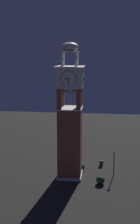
# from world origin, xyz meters

# --- Properties ---
(ground) EXTENTS (80.00, 80.00, 0.00)m
(ground) POSITION_xyz_m (0.00, 0.00, 0.00)
(ground) COLOR #2A2925
(clock_tower) EXTENTS (3.59, 3.59, 17.90)m
(clock_tower) POSITION_xyz_m (0.00, -0.00, 7.38)
(clock_tower) COLOR brown
(clock_tower) RESTS_ON ground
(park_bench) EXTENTS (1.04, 1.64, 0.95)m
(park_bench) POSITION_xyz_m (0.53, -5.32, 0.48)
(park_bench) COLOR brown
(park_bench) RESTS_ON ground
(lamp_post) EXTENTS (0.36, 0.36, 3.52)m
(lamp_post) POSITION_xyz_m (-5.85, -0.91, 2.47)
(lamp_post) COLOR black
(lamp_post) RESTS_ON ground
(trash_bin) EXTENTS (0.52, 0.52, 0.80)m
(trash_bin) POSITION_xyz_m (-4.13, -4.25, 0.40)
(trash_bin) COLOR #2D2D33
(trash_bin) RESTS_ON ground
(shrub_near_entry) EXTENTS (1.00, 1.00, 0.91)m
(shrub_near_entry) POSITION_xyz_m (-1.34, -2.31, 0.46)
(shrub_near_entry) COLOR #234C28
(shrub_near_entry) RESTS_ON ground
(shrub_left_of_tower) EXTENTS (1.09, 1.09, 1.01)m
(shrub_left_of_tower) POSITION_xyz_m (-4.13, 1.84, 0.50)
(shrub_left_of_tower) COLOR #234C28
(shrub_left_of_tower) RESTS_ON ground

